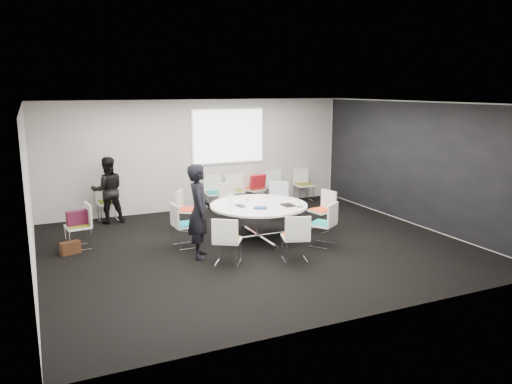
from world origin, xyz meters
name	(u,v)px	position (x,y,z in m)	size (l,w,h in m)	color
room_shell	(260,176)	(0.09, 0.00, 1.40)	(8.08, 7.08, 2.88)	black
conference_table	(259,214)	(0.27, 0.43, 0.51)	(2.00, 2.00, 0.73)	silver
projection_screen	(229,136)	(0.80, 3.46, 1.85)	(1.90, 0.03, 1.35)	white
chair_ring_a	(322,218)	(1.78, 0.40, 0.28)	(0.53, 0.54, 0.88)	silver
chair_ring_b	(278,208)	(1.35, 1.67, 0.28)	(0.62, 0.62, 0.88)	silver
chair_ring_c	(232,209)	(0.31, 2.03, 0.28)	(0.55, 0.54, 0.88)	silver
chair_ring_d	(188,218)	(-0.87, 1.65, 0.28)	(0.63, 0.63, 0.88)	silver
chair_ring_e	(185,233)	(-1.29, 0.50, 0.28)	(0.47, 0.48, 0.88)	silver
chair_ring_f	(227,250)	(-0.89, -0.79, 0.28)	(0.63, 0.63, 0.88)	silver
chair_ring_g	(295,246)	(0.29, -1.12, 0.28)	(0.57, 0.56, 0.88)	silver
chair_ring_h	(323,232)	(1.23, -0.55, 0.28)	(0.63, 0.63, 0.88)	silver
chair_back_a	(215,200)	(0.28, 3.13, 0.28)	(0.48, 0.46, 0.88)	silver
chair_back_b	(235,197)	(0.85, 3.17, 0.28)	(0.55, 0.54, 0.88)	silver
chair_back_c	(254,196)	(1.39, 3.16, 0.28)	(0.60, 0.59, 0.88)	silver
chair_back_d	(277,193)	(2.06, 3.16, 0.28)	(0.46, 0.45, 0.88)	silver
chair_back_e	(303,191)	(2.90, 3.17, 0.28)	(0.50, 0.48, 0.88)	silver
chair_spare_left	(79,235)	(-3.19, 1.26, 0.28)	(0.51, 0.52, 0.88)	silver
chair_person_back	(108,209)	(-2.38, 3.17, 0.28)	(0.49, 0.48, 0.88)	silver
person_main	(199,211)	(-1.21, -0.19, 0.87)	(0.64, 0.42, 1.75)	black
person_back	(108,190)	(-2.38, 3.00, 0.77)	(0.75, 0.58, 1.54)	black
laptop	(242,205)	(-0.10, 0.43, 0.74)	(0.30, 0.19, 0.02)	#333338
laptop_lid	(231,200)	(-0.31, 0.52, 0.86)	(0.30, 0.02, 0.22)	silver
notebook_black	(288,205)	(0.77, 0.08, 0.74)	(0.22, 0.30, 0.02)	black
tablet_folio	(260,208)	(0.15, 0.09, 0.74)	(0.26, 0.20, 0.03)	navy
papers_right	(278,199)	(0.84, 0.68, 0.73)	(0.30, 0.21, 0.00)	white
papers_front	(289,201)	(0.96, 0.39, 0.73)	(0.30, 0.21, 0.00)	silver
cup	(248,199)	(0.18, 0.80, 0.78)	(0.08, 0.08, 0.09)	white
phone	(300,207)	(0.93, -0.13, 0.73)	(0.14, 0.07, 0.01)	black
maroon_bag	(77,218)	(-3.21, 1.26, 0.62)	(0.40, 0.14, 0.28)	#481329
brown_bag	(70,248)	(-3.39, 0.98, 0.12)	(0.36, 0.16, 0.24)	#382012
red_jacket	(258,181)	(1.40, 2.94, 0.70)	(0.44, 0.10, 0.35)	#A8141E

